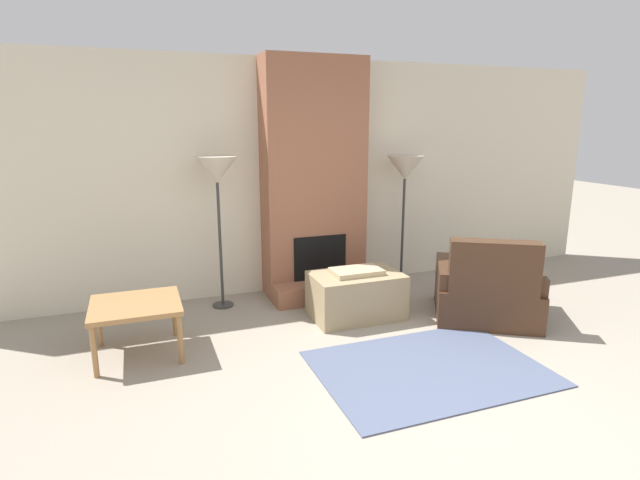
# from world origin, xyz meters

# --- Properties ---
(ground_plane) EXTENTS (24.00, 24.00, 0.00)m
(ground_plane) POSITION_xyz_m (0.00, 0.00, 0.00)
(ground_plane) COLOR gray
(wall_back) EXTENTS (8.05, 0.06, 2.60)m
(wall_back) POSITION_xyz_m (0.00, 2.97, 1.30)
(wall_back) COLOR beige
(wall_back) RESTS_ON ground_plane
(fireplace) EXTENTS (1.13, 0.69, 2.60)m
(fireplace) POSITION_xyz_m (0.00, 2.72, 1.23)
(fireplace) COLOR #935B42
(fireplace) RESTS_ON ground_plane
(ottoman) EXTENTS (0.89, 0.56, 0.50)m
(ottoman) POSITION_xyz_m (0.12, 1.84, 0.24)
(ottoman) COLOR #998460
(ottoman) RESTS_ON ground_plane
(armchair) EXTENTS (1.31, 1.30, 0.86)m
(armchair) POSITION_xyz_m (1.32, 1.35, 0.26)
(armchair) COLOR #422819
(armchair) RESTS_ON ground_plane
(side_table) EXTENTS (0.72, 0.67, 0.46)m
(side_table) POSITION_xyz_m (-1.94, 1.72, 0.41)
(side_table) COLOR #9E7042
(side_table) RESTS_ON ground_plane
(floor_lamp_left) EXTENTS (0.43, 0.43, 1.59)m
(floor_lamp_left) POSITION_xyz_m (-1.08, 2.62, 1.41)
(floor_lamp_left) COLOR #333333
(floor_lamp_left) RESTS_ON ground_plane
(floor_lamp_right) EXTENTS (0.43, 0.43, 1.54)m
(floor_lamp_right) POSITION_xyz_m (1.08, 2.62, 1.37)
(floor_lamp_right) COLOR #333333
(floor_lamp_right) RESTS_ON ground_plane
(area_rug) EXTENTS (1.77, 1.26, 0.01)m
(area_rug) POSITION_xyz_m (0.22, 0.64, 0.01)
(area_rug) COLOR #4C5670
(area_rug) RESTS_ON ground_plane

